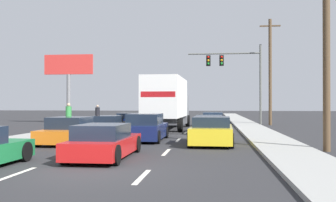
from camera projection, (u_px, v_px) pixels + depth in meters
ground_plane at (176, 124)px, 35.58m from camera, size 140.00×140.00×0.00m
sidewalk_right at (250, 127)px, 29.86m from camera, size 2.20×80.00×0.14m
sidewalk_left at (94, 126)px, 31.38m from camera, size 2.20×80.00×0.14m
lane_markings at (169, 128)px, 29.80m from camera, size 3.54×52.00×0.01m
car_blue at (130, 120)px, 31.02m from camera, size 1.99×4.20×1.13m
car_black at (107, 125)px, 24.49m from camera, size 1.90×4.45×1.12m
car_orange at (72, 131)px, 18.13m from camera, size 2.06×4.54×1.26m
box_truck at (168, 101)px, 27.96m from camera, size 2.77×9.12×3.73m
car_navy at (146, 128)px, 19.39m from camera, size 1.89×4.13×1.38m
car_red at (104, 142)px, 13.11m from camera, size 1.81×4.30×1.18m
car_silver at (213, 120)px, 31.77m from camera, size 1.91×4.25×1.19m
car_tan at (209, 125)px, 24.70m from camera, size 2.03×4.27×1.13m
car_yellow at (212, 132)px, 17.45m from camera, size 2.05×4.07×1.29m
traffic_signal_mast at (231, 67)px, 35.14m from camera, size 6.74×0.69×7.34m
utility_pole_near at (326, 41)px, 14.98m from camera, size 1.80×0.28×8.43m
utility_pole_mid at (270, 71)px, 33.59m from camera, size 1.80×0.28×9.39m
roadside_billboard at (69, 73)px, 36.15m from camera, size 4.75×0.36×6.58m
pedestrian_near_corner at (69, 117)px, 25.11m from camera, size 0.38×0.38×1.80m
pedestrian_mid_block at (97, 115)px, 31.83m from camera, size 0.38×0.38×1.66m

